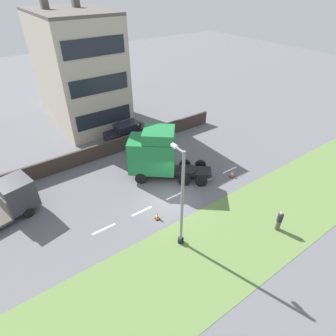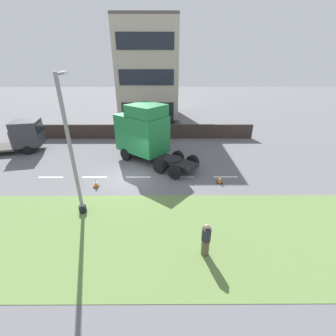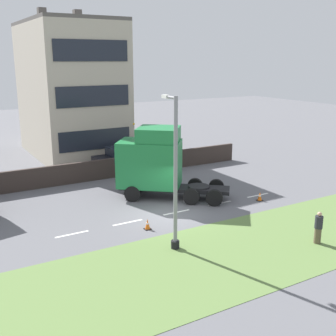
{
  "view_description": "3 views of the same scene",
  "coord_description": "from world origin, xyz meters",
  "px_view_note": "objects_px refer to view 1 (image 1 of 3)",
  "views": [
    {
      "loc": [
        -14.2,
        10.11,
        15.13
      ],
      "look_at": [
        0.24,
        -0.15,
        2.87
      ],
      "focal_mm": 30.0,
      "sensor_mm": 36.0,
      "label": 1
    },
    {
      "loc": [
        -14.5,
        -2.82,
        7.76
      ],
      "look_at": [
        -1.42,
        -2.87,
        1.42
      ],
      "focal_mm": 24.0,
      "sensor_mm": 36.0,
      "label": 2
    },
    {
      "loc": [
        -20.13,
        11.66,
        8.87
      ],
      "look_at": [
        0.04,
        -0.14,
        2.8
      ],
      "focal_mm": 45.0,
      "sensor_mm": 36.0,
      "label": 3
    }
  ],
  "objects_px": {
    "traffic_cone_trailing": "(158,216)",
    "lorry_cab": "(156,154)",
    "pedestrian": "(279,221)",
    "parked_car": "(127,132)",
    "lamp_post": "(181,206)",
    "traffic_cone_lead": "(232,174)",
    "flatbed_truck": "(11,199)"
  },
  "relations": [
    {
      "from": "traffic_cone_trailing",
      "to": "lorry_cab",
      "type": "bearing_deg",
      "value": -32.32
    },
    {
      "from": "lorry_cab",
      "to": "pedestrian",
      "type": "xyz_separation_m",
      "value": [
        -10.48,
        -3.5,
        -1.54
      ]
    },
    {
      "from": "parked_car",
      "to": "pedestrian",
      "type": "xyz_separation_m",
      "value": [
        -18.04,
        -2.35,
        -0.14
      ]
    },
    {
      "from": "lamp_post",
      "to": "pedestrian",
      "type": "distance_m",
      "value": 7.53
    },
    {
      "from": "lorry_cab",
      "to": "traffic_cone_lead",
      "type": "relative_size",
      "value": 11.91
    },
    {
      "from": "lamp_post",
      "to": "pedestrian",
      "type": "xyz_separation_m",
      "value": [
        -3.11,
        -6.39,
        -2.48
      ]
    },
    {
      "from": "parked_car",
      "to": "pedestrian",
      "type": "height_order",
      "value": "parked_car"
    },
    {
      "from": "flatbed_truck",
      "to": "lamp_post",
      "type": "height_order",
      "value": "lamp_post"
    },
    {
      "from": "parked_car",
      "to": "traffic_cone_trailing",
      "type": "bearing_deg",
      "value": 158.37
    },
    {
      "from": "traffic_cone_trailing",
      "to": "pedestrian",
      "type": "bearing_deg",
      "value": -132.07
    },
    {
      "from": "traffic_cone_lead",
      "to": "lamp_post",
      "type": "bearing_deg",
      "value": 111.11
    },
    {
      "from": "lamp_post",
      "to": "traffic_cone_lead",
      "type": "distance_m",
      "value": 9.48
    },
    {
      "from": "traffic_cone_lead",
      "to": "parked_car",
      "type": "bearing_deg",
      "value": 20.4
    },
    {
      "from": "lorry_cab",
      "to": "parked_car",
      "type": "xyz_separation_m",
      "value": [
        7.55,
        -1.14,
        -1.39
      ]
    },
    {
      "from": "parked_car",
      "to": "lamp_post",
      "type": "distance_m",
      "value": 15.64
    },
    {
      "from": "lamp_post",
      "to": "traffic_cone_trailing",
      "type": "height_order",
      "value": "lamp_post"
    },
    {
      "from": "traffic_cone_lead",
      "to": "traffic_cone_trailing",
      "type": "bearing_deg",
      "value": 93.56
    },
    {
      "from": "lamp_post",
      "to": "pedestrian",
      "type": "bearing_deg",
      "value": -115.93
    },
    {
      "from": "lorry_cab",
      "to": "traffic_cone_trailing",
      "type": "relative_size",
      "value": 11.91
    },
    {
      "from": "pedestrian",
      "to": "traffic_cone_trailing",
      "type": "relative_size",
      "value": 2.84
    },
    {
      "from": "parked_car",
      "to": "traffic_cone_trailing",
      "type": "xyz_separation_m",
      "value": [
        -12.22,
        4.09,
        -0.67
      ]
    },
    {
      "from": "pedestrian",
      "to": "traffic_cone_lead",
      "type": "bearing_deg",
      "value": -17.46
    },
    {
      "from": "lorry_cab",
      "to": "parked_car",
      "type": "distance_m",
      "value": 7.76
    },
    {
      "from": "traffic_cone_lead",
      "to": "traffic_cone_trailing",
      "type": "height_order",
      "value": "same"
    },
    {
      "from": "flatbed_truck",
      "to": "parked_car",
      "type": "bearing_deg",
      "value": 101.06
    },
    {
      "from": "parked_car",
      "to": "traffic_cone_trailing",
      "type": "distance_m",
      "value": 12.9
    },
    {
      "from": "pedestrian",
      "to": "parked_car",
      "type": "bearing_deg",
      "value": 7.43
    },
    {
      "from": "parked_car",
      "to": "traffic_cone_lead",
      "type": "xyz_separation_m",
      "value": [
        -11.69,
        -4.35,
        -0.67
      ]
    },
    {
      "from": "parked_car",
      "to": "traffic_cone_lead",
      "type": "relative_size",
      "value": 8.28
    },
    {
      "from": "lorry_cab",
      "to": "flatbed_truck",
      "type": "relative_size",
      "value": 1.05
    },
    {
      "from": "traffic_cone_trailing",
      "to": "traffic_cone_lead",
      "type": "bearing_deg",
      "value": -86.44
    },
    {
      "from": "parked_car",
      "to": "pedestrian",
      "type": "distance_m",
      "value": 18.19
    }
  ]
}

